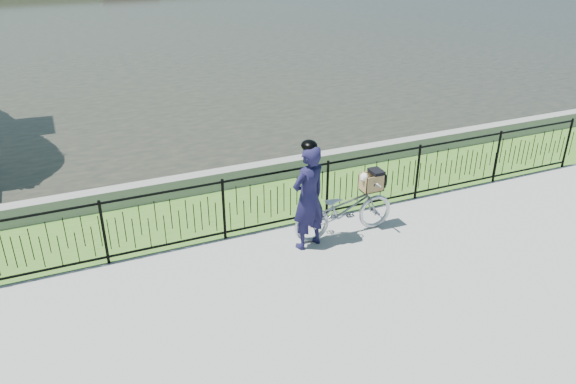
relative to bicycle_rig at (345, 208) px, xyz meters
name	(u,v)px	position (x,y,z in m)	size (l,w,h in m)	color
ground	(316,273)	(-1.00, -0.93, -0.51)	(120.00, 120.00, 0.00)	gray
grass_strip	(258,204)	(-1.00, 1.67, -0.51)	(60.00, 2.00, 0.01)	#3E6C22
water	(93,5)	(-1.00, 32.07, -0.51)	(120.00, 120.00, 0.00)	#28281F
quay_wall	(242,176)	(-1.00, 2.67, -0.31)	(60.00, 0.30, 0.40)	slate
fence	(277,199)	(-1.00, 0.67, 0.06)	(14.00, 0.06, 1.15)	black
bicycle_rig	(345,208)	(0.00, 0.00, 0.00)	(1.90, 0.66, 1.16)	#B2B7BE
cyclist	(308,196)	(-0.76, -0.11, 0.44)	(0.78, 0.63, 1.92)	black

